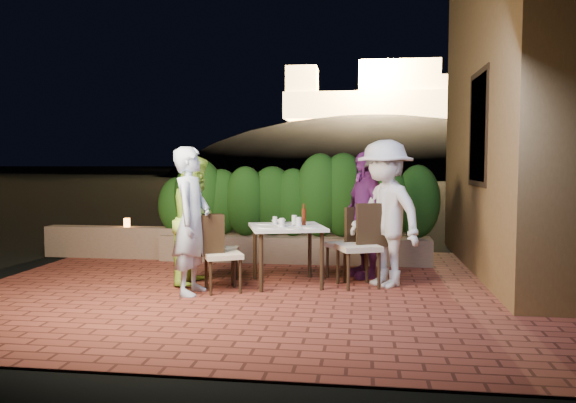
% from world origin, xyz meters
% --- Properties ---
extents(ground, '(400.00, 400.00, 0.00)m').
position_xyz_m(ground, '(0.00, 0.00, -0.02)').
color(ground, black).
rests_on(ground, ground).
extents(terrace_floor, '(7.00, 6.00, 0.15)m').
position_xyz_m(terrace_floor, '(0.00, 0.50, -0.07)').
color(terrace_floor, brown).
rests_on(terrace_floor, ground).
extents(building_wall, '(1.60, 5.00, 5.00)m').
position_xyz_m(building_wall, '(3.60, 2.00, 2.50)').
color(building_wall, brown).
rests_on(building_wall, ground).
extents(window_pane, '(0.08, 1.00, 1.40)m').
position_xyz_m(window_pane, '(2.82, 1.50, 2.00)').
color(window_pane, black).
rests_on(window_pane, building_wall).
extents(window_frame, '(0.06, 1.15, 1.55)m').
position_xyz_m(window_frame, '(2.81, 1.50, 2.00)').
color(window_frame, black).
rests_on(window_frame, building_wall).
extents(planter, '(4.20, 0.55, 0.40)m').
position_xyz_m(planter, '(0.20, 2.30, 0.20)').
color(planter, brown).
rests_on(planter, ground).
extents(hedge, '(4.00, 0.70, 1.10)m').
position_xyz_m(hedge, '(0.20, 2.30, 0.95)').
color(hedge, '#14390F').
rests_on(hedge, planter).
extents(parapet, '(2.20, 0.30, 0.50)m').
position_xyz_m(parapet, '(-2.80, 2.30, 0.25)').
color(parapet, brown).
rests_on(parapet, ground).
extents(hill, '(52.00, 40.00, 22.00)m').
position_xyz_m(hill, '(2.00, 60.00, -4.00)').
color(hill, black).
rests_on(hill, ground).
extents(fortress, '(26.00, 8.00, 8.00)m').
position_xyz_m(fortress, '(2.00, 60.00, 10.50)').
color(fortress, '#FFCC7A').
rests_on(fortress, hill).
extents(dining_table, '(1.12, 1.12, 0.75)m').
position_xyz_m(dining_table, '(0.32, 0.64, 0.38)').
color(dining_table, white).
rests_on(dining_table, ground).
extents(plate_nw, '(0.23, 0.23, 0.01)m').
position_xyz_m(plate_nw, '(0.11, 0.38, 0.76)').
color(plate_nw, white).
rests_on(plate_nw, dining_table).
extents(plate_sw, '(0.23, 0.23, 0.01)m').
position_xyz_m(plate_sw, '(0.02, 0.79, 0.76)').
color(plate_sw, white).
rests_on(plate_sw, dining_table).
extents(plate_ne, '(0.21, 0.21, 0.01)m').
position_xyz_m(plate_ne, '(0.63, 0.48, 0.76)').
color(plate_ne, white).
rests_on(plate_ne, dining_table).
extents(plate_se, '(0.20, 0.20, 0.01)m').
position_xyz_m(plate_se, '(0.50, 0.91, 0.76)').
color(plate_se, white).
rests_on(plate_se, dining_table).
extents(plate_centre, '(0.21, 0.21, 0.01)m').
position_xyz_m(plate_centre, '(0.30, 0.65, 0.76)').
color(plate_centre, white).
rests_on(plate_centre, dining_table).
extents(plate_front, '(0.21, 0.21, 0.01)m').
position_xyz_m(plate_front, '(0.46, 0.33, 0.76)').
color(plate_front, white).
rests_on(plate_front, dining_table).
extents(glass_nw, '(0.07, 0.07, 0.11)m').
position_xyz_m(glass_nw, '(0.28, 0.49, 0.81)').
color(glass_nw, silver).
rests_on(glass_nw, dining_table).
extents(glass_sw, '(0.06, 0.06, 0.10)m').
position_xyz_m(glass_sw, '(0.14, 0.80, 0.80)').
color(glass_sw, silver).
rests_on(glass_sw, dining_table).
extents(glass_ne, '(0.07, 0.07, 0.11)m').
position_xyz_m(glass_ne, '(0.47, 0.63, 0.81)').
color(glass_ne, silver).
rests_on(glass_ne, dining_table).
extents(glass_se, '(0.07, 0.07, 0.12)m').
position_xyz_m(glass_se, '(0.39, 0.84, 0.81)').
color(glass_se, silver).
rests_on(glass_se, dining_table).
extents(beer_bottle, '(0.05, 0.05, 0.28)m').
position_xyz_m(beer_bottle, '(0.53, 0.74, 0.89)').
color(beer_bottle, '#521C0D').
rests_on(beer_bottle, dining_table).
extents(bowl, '(0.20, 0.20, 0.05)m').
position_xyz_m(bowl, '(0.18, 0.89, 0.77)').
color(bowl, white).
rests_on(bowl, dining_table).
extents(chair_left_front, '(0.57, 0.57, 0.93)m').
position_xyz_m(chair_left_front, '(-0.38, 0.15, 0.46)').
color(chair_left_front, black).
rests_on(chair_left_front, ground).
extents(chair_left_back, '(0.45, 0.45, 0.89)m').
position_xyz_m(chair_left_back, '(-0.53, 0.64, 0.45)').
color(chair_left_back, black).
rests_on(chair_left_back, ground).
extents(chair_right_front, '(0.62, 0.62, 1.04)m').
position_xyz_m(chair_right_front, '(1.22, 0.64, 0.52)').
color(chair_right_front, black).
rests_on(chair_right_front, ground).
extents(chair_right_back, '(0.62, 0.62, 0.95)m').
position_xyz_m(chair_right_back, '(1.06, 1.11, 0.48)').
color(chair_right_back, black).
rests_on(chair_right_back, ground).
extents(diner_blue, '(0.44, 0.65, 1.73)m').
position_xyz_m(diner_blue, '(-0.72, -0.01, 0.87)').
color(diner_blue, '#ABC0DC').
rests_on(diner_blue, ground).
extents(diner_green, '(0.68, 0.84, 1.63)m').
position_xyz_m(diner_green, '(-0.84, 0.58, 0.82)').
color(diner_green, '#AEE246').
rests_on(diner_green, ground).
extents(diner_white, '(1.28, 1.34, 1.83)m').
position_xyz_m(diner_white, '(1.54, 0.73, 0.91)').
color(diner_white, silver).
rests_on(diner_white, ground).
extents(diner_purple, '(0.81, 1.07, 1.69)m').
position_xyz_m(diner_purple, '(1.30, 1.25, 0.85)').
color(diner_purple, '#70297C').
rests_on(diner_purple, ground).
extents(parapet_lamp, '(0.10, 0.10, 0.14)m').
position_xyz_m(parapet_lamp, '(-2.54, 2.30, 0.57)').
color(parapet_lamp, orange).
rests_on(parapet_lamp, parapet).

